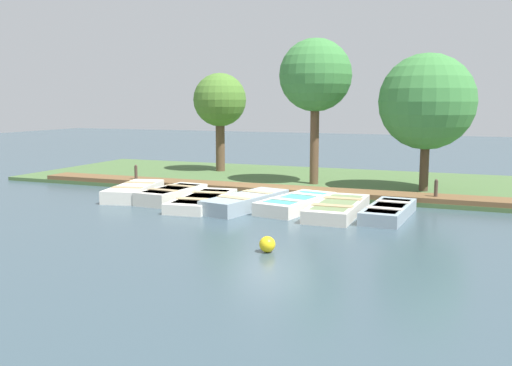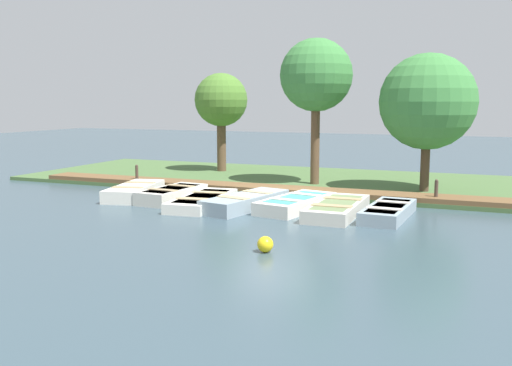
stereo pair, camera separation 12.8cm
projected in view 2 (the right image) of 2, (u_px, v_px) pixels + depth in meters
ground_plane at (275, 204)px, 18.02m from camera, size 80.00×80.00×0.00m
shore_bank at (319, 181)px, 22.60m from camera, size 8.00×24.00×0.14m
dock_walkway at (291, 192)px, 19.44m from camera, size 1.11×19.97×0.29m
rowboat_0 at (134, 191)px, 19.17m from camera, size 3.18×1.72×0.44m
rowboat_1 at (172, 194)px, 18.50m from camera, size 2.73×1.30×0.44m
rowboat_2 at (202, 200)px, 17.63m from camera, size 3.48×1.53×0.33m
rowboat_3 at (246, 201)px, 17.14m from camera, size 3.42×1.73×0.44m
rowboat_4 at (296, 203)px, 16.97m from camera, size 3.20×1.75×0.40m
rowboat_5 at (337, 208)px, 16.24m from camera, size 3.38×1.26×0.38m
rowboat_6 at (388, 211)px, 15.80m from camera, size 2.99×1.18×0.37m
mooring_post_near at (137, 175)px, 21.58m from camera, size 0.11×0.11×0.84m
mooring_post_far at (436, 193)px, 17.52m from camera, size 0.11×0.11×0.84m
buoy at (265, 244)px, 12.17m from camera, size 0.35×0.35×0.35m
park_tree_far_left at (221, 101)px, 24.94m from camera, size 2.32×2.32×4.44m
park_tree_left at (316, 76)px, 20.82m from camera, size 2.67×2.67×5.50m
park_tree_center at (428, 102)px, 19.21m from camera, size 3.25×3.25×4.82m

